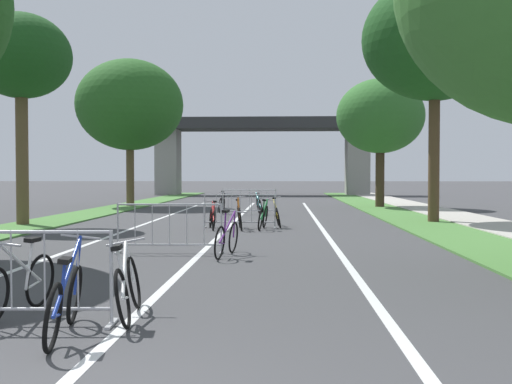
# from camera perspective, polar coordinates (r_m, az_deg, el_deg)

# --- Properties ---
(grass_verge_left) EXTENTS (2.11, 55.33, 0.05)m
(grass_verge_left) POSITION_cam_1_polar(r_m,az_deg,el_deg) (27.17, -14.73, -1.85)
(grass_verge_left) COLOR #477A38
(grass_verge_left) RESTS_ON ground
(grass_verge_right) EXTENTS (2.11, 55.33, 0.05)m
(grass_verge_right) POSITION_cam_1_polar(r_m,az_deg,el_deg) (26.35, 12.71, -1.94)
(grass_verge_right) COLOR #477A38
(grass_verge_right) RESTS_ON ground
(sidewalk_path_right) EXTENTS (2.11, 55.33, 0.08)m
(sidewalk_path_right) POSITION_cam_1_polar(r_m,az_deg,el_deg) (26.80, 17.17, -1.89)
(sidewalk_path_right) COLOR #ADA89E
(sidewalk_path_right) RESTS_ON ground
(lane_stripe_center) EXTENTS (0.14, 32.01, 0.01)m
(lane_stripe_center) POSITION_cam_1_polar(r_m,az_deg,el_deg) (19.40, -2.53, -3.24)
(lane_stripe_center) COLOR silver
(lane_stripe_center) RESTS_ON ground
(lane_stripe_right_lane) EXTENTS (0.14, 32.01, 0.01)m
(lane_stripe_right_lane) POSITION_cam_1_polar(r_m,az_deg,el_deg) (19.36, 6.11, -3.26)
(lane_stripe_right_lane) COLOR silver
(lane_stripe_right_lane) RESTS_ON ground
(lane_stripe_left_lane) EXTENTS (0.14, 32.01, 0.01)m
(lane_stripe_left_lane) POSITION_cam_1_polar(r_m,az_deg,el_deg) (19.87, -10.94, -3.15)
(lane_stripe_left_lane) COLOR silver
(lane_stripe_left_lane) RESTS_ON ground
(overpass_bridge) EXTENTS (19.99, 3.97, 6.19)m
(overpass_bridge) POSITION_cam_1_polar(r_m,az_deg,el_deg) (49.09, 0.58, 5.01)
(overpass_bridge) COLOR #2D2D30
(overpass_bridge) RESTS_ON ground
(tree_left_pine_far) EXTENTS (3.22, 3.22, 6.86)m
(tree_left_pine_far) POSITION_cam_1_polar(r_m,az_deg,el_deg) (21.28, -21.32, 11.71)
(tree_left_pine_far) COLOR brown
(tree_left_pine_far) RESTS_ON ground
(tree_left_maple_mid) EXTENTS (5.49, 5.49, 7.59)m
(tree_left_maple_mid) POSITION_cam_1_polar(r_m,az_deg,el_deg) (32.04, -11.84, 8.04)
(tree_left_maple_mid) COLOR brown
(tree_left_maple_mid) RESTS_ON ground
(tree_right_cypress_far) EXTENTS (4.94, 4.94, 8.39)m
(tree_right_cypress_far) POSITION_cam_1_polar(r_m,az_deg,el_deg) (22.02, 16.56, 13.66)
(tree_right_cypress_far) COLOR #4C3823
(tree_right_cypress_far) RESTS_ON ground
(tree_right_oak_mid) EXTENTS (4.38, 4.38, 6.46)m
(tree_right_oak_mid) POSITION_cam_1_polar(r_m,az_deg,el_deg) (31.02, 11.67, 7.00)
(tree_right_oak_mid) COLOR #3D2D1E
(tree_right_oak_mid) RESTS_ON ground
(crowd_barrier_nearest) EXTENTS (2.27, 0.57, 1.05)m
(crowd_barrier_nearest) POSITION_cam_1_polar(r_m,az_deg,el_deg) (7.19, -22.12, -7.58)
(crowd_barrier_nearest) COLOR #ADADB2
(crowd_barrier_nearest) RESTS_ON ground
(crowd_barrier_second) EXTENTS (2.26, 0.50, 1.05)m
(crowd_barrier_second) POSITION_cam_1_polar(r_m,az_deg,el_deg) (12.85, -8.18, -3.45)
(crowd_barrier_second) COLOR #ADADB2
(crowd_barrier_second) RESTS_ON ground
(crowd_barrier_third) EXTENTS (2.26, 0.50, 1.05)m
(crowd_barrier_third) POSITION_cam_1_polar(r_m,az_deg,el_deg) (18.79, -1.54, -1.83)
(crowd_barrier_third) COLOR #ADADB2
(crowd_barrier_third) RESTS_ON ground
(crowd_barrier_fourth) EXTENTS (2.25, 0.45, 1.05)m
(crowd_barrier_fourth) POSITION_cam_1_polar(r_m,az_deg,el_deg) (24.90, -0.64, -0.97)
(crowd_barrier_fourth) COLOR #ADADB2
(crowd_barrier_fourth) RESTS_ON ground
(bicycle_blue_0) EXTENTS (0.42, 1.74, 1.01)m
(bicycle_blue_0) POSITION_cam_1_polar(r_m,az_deg,el_deg) (6.52, -17.59, -9.81)
(bicycle_blue_0) COLOR black
(bicycle_blue_0) RESTS_ON ground
(bicycle_white_1) EXTENTS (0.56, 1.66, 0.89)m
(bicycle_white_1) POSITION_cam_1_polar(r_m,az_deg,el_deg) (7.17, -12.00, -8.74)
(bicycle_white_1) COLOR black
(bicycle_white_1) RESTS_ON ground
(bicycle_teal_2) EXTENTS (0.61, 1.72, 0.96)m
(bicycle_teal_2) POSITION_cam_1_polar(r_m,az_deg,el_deg) (25.30, 0.30, -1.28)
(bicycle_teal_2) COLOR black
(bicycle_teal_2) RESTS_ON ground
(bicycle_green_3) EXTENTS (0.54, 1.66, 0.94)m
(bicycle_green_3) POSITION_cam_1_polar(r_m,az_deg,el_deg) (18.28, 0.68, -2.35)
(bicycle_green_3) COLOR black
(bicycle_green_3) RESTS_ON ground
(bicycle_purple_4) EXTENTS (0.59, 1.71, 0.96)m
(bicycle_purple_4) POSITION_cam_1_polar(r_m,az_deg,el_deg) (12.25, -2.77, -4.33)
(bicycle_purple_4) COLOR black
(bicycle_purple_4) RESTS_ON ground
(bicycle_black_5) EXTENTS (0.68, 1.63, 0.97)m
(bicycle_black_5) POSITION_cam_1_polar(r_m,az_deg,el_deg) (25.60, -3.27, -1.23)
(bicycle_black_5) COLOR black
(bicycle_black_5) RESTS_ON ground
(bicycle_red_6) EXTENTS (0.50, 1.62, 0.88)m
(bicycle_red_6) POSITION_cam_1_polar(r_m,az_deg,el_deg) (18.37, -4.14, -2.46)
(bicycle_red_6) COLOR black
(bicycle_red_6) RESTS_ON ground
(bicycle_orange_7) EXTENTS (0.42, 1.72, 1.03)m
(bicycle_orange_7) POSITION_cam_1_polar(r_m,az_deg,el_deg) (18.29, -1.57, -2.34)
(bicycle_orange_7) COLOR black
(bicycle_orange_7) RESTS_ON ground
(bicycle_yellow_9) EXTENTS (0.52, 1.61, 0.96)m
(bicycle_yellow_9) POSITION_cam_1_polar(r_m,az_deg,el_deg) (19.12, 2.02, -2.23)
(bicycle_yellow_9) COLOR black
(bicycle_yellow_9) RESTS_ON ground
(bicycle_white_11) EXTENTS (0.54, 1.69, 0.95)m
(bicycle_white_11) POSITION_cam_1_polar(r_m,az_deg,el_deg) (7.63, -21.57, -8.13)
(bicycle_white_11) COLOR black
(bicycle_white_11) RESTS_ON ground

